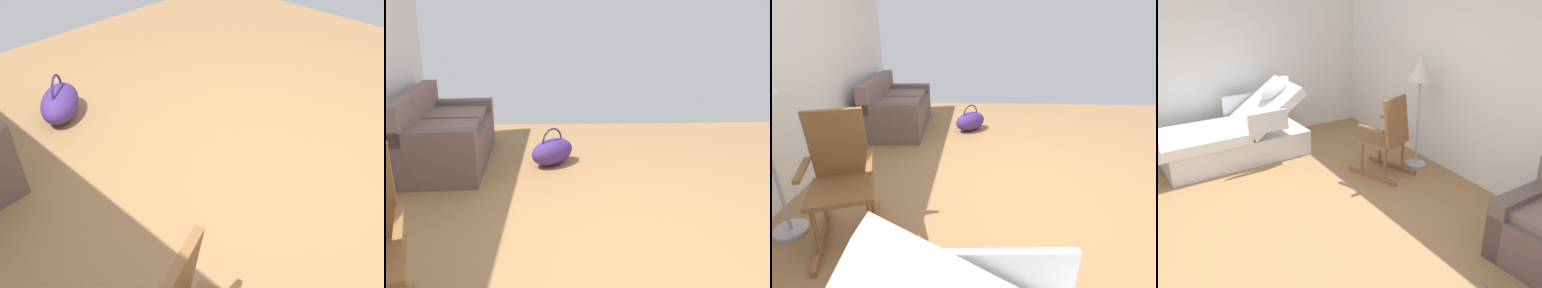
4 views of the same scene
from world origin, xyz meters
TOP-DOWN VIEW (x-y plane):
  - ground_plane at (0.00, 0.00)m, footprint 7.28×7.28m
  - couch at (1.95, 1.83)m, footprint 1.64×0.93m
  - duffel_bag at (1.88, 0.61)m, footprint 0.62×0.62m

SIDE VIEW (x-z plane):
  - ground_plane at x=0.00m, z-range 0.00..0.00m
  - duffel_bag at x=1.88m, z-range -0.06..0.37m
  - couch at x=1.95m, z-range -0.12..0.73m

